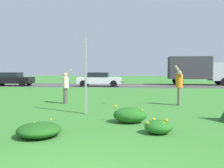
{
  "coord_description": "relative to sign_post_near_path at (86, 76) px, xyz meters",
  "views": [
    {
      "loc": [
        0.98,
        -3.68,
        1.69
      ],
      "look_at": [
        -0.24,
        9.35,
        1.01
      ],
      "focal_mm": 42.69,
      "sensor_mm": 36.0,
      "label": 1
    }
  ],
  "objects": [
    {
      "name": "person_thrower_white_shirt",
      "position": [
        -1.63,
        2.98,
        -0.54
      ],
      "size": [
        0.47,
        0.49,
        1.73
      ],
      "color": "silver",
      "rests_on": "ground"
    },
    {
      "name": "daylily_clump_mid_right",
      "position": [
        -0.5,
        -3.62,
        -1.3
      ],
      "size": [
        1.13,
        1.24,
        0.38
      ],
      "color": "#1E5619",
      "rests_on": "ground"
    },
    {
      "name": "daylily_clump_front_left",
      "position": [
        1.75,
        -1.58,
        -1.23
      ],
      "size": [
        1.09,
        0.94,
        0.55
      ],
      "color": "#23661E",
      "rests_on": "ground"
    },
    {
      "name": "highway_center_stripe",
      "position": [
        0.99,
        19.04,
        -1.47
      ],
      "size": [
        120.0,
        0.16,
        0.0
      ],
      "primitive_type": "cube",
      "color": "yellow",
      "rests_on": "ground"
    },
    {
      "name": "sign_post_near_path",
      "position": [
        0.0,
        0.0,
        0.0
      ],
      "size": [
        0.07,
        0.1,
        2.95
      ],
      "color": "#93969B",
      "rests_on": "ground"
    },
    {
      "name": "box_truck_silver",
      "position": [
        8.78,
        20.71,
        0.33
      ],
      "size": [
        6.7,
        2.46,
        3.2
      ],
      "color": "#B7BABF",
      "rests_on": "ground"
    },
    {
      "name": "frisbee_red",
      "position": [
        1.24,
        2.75,
        -0.36
      ],
      "size": [
        0.24,
        0.23,
        0.08
      ],
      "color": "red"
    },
    {
      "name": "car_black_leftmost",
      "position": [
        -11.51,
        17.37,
        -0.74
      ],
      "size": [
        4.5,
        2.0,
        1.45
      ],
      "color": "black",
      "rests_on": "ground"
    },
    {
      "name": "daylily_clump_mid_center",
      "position": [
        2.55,
        -3.0,
        -1.29
      ],
      "size": [
        0.76,
        0.76,
        0.42
      ],
      "color": "#23661E",
      "rests_on": "ground"
    },
    {
      "name": "ground_plane",
      "position": [
        0.99,
        6.29,
        -1.48
      ],
      "size": [
        120.0,
        120.0,
        0.0
      ],
      "primitive_type": "plane",
      "color": "#387A2D"
    },
    {
      "name": "person_catcher_orange_shirt",
      "position": [
        3.99,
        2.85,
        -0.46
      ],
      "size": [
        0.43,
        0.49,
        1.94
      ],
      "color": "orange",
      "rests_on": "ground"
    },
    {
      "name": "highway_strip",
      "position": [
        0.99,
        19.04,
        -1.47
      ],
      "size": [
        120.0,
        7.42,
        0.01
      ],
      "primitive_type": "cube",
      "color": "#424244",
      "rests_on": "ground"
    },
    {
      "name": "car_white_center_left",
      "position": [
        -1.95,
        17.37,
        -0.74
      ],
      "size": [
        4.5,
        2.0,
        1.45
      ],
      "color": "silver",
      "rests_on": "ground"
    }
  ]
}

